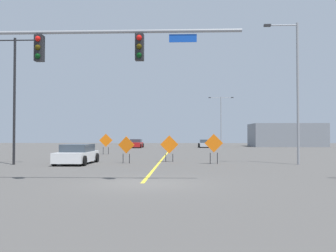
{
  "coord_description": "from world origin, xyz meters",
  "views": [
    {
      "loc": [
        1.57,
        -14.48,
        1.91
      ],
      "look_at": [
        -0.01,
        26.66,
        2.93
      ],
      "focal_mm": 39.17,
      "sensor_mm": 36.0,
      "label": 1
    }
  ],
  "objects_px": {
    "construction_sign_median_near": "(106,141)",
    "car_white_near": "(77,154)",
    "construction_sign_right_lane": "(169,146)",
    "construction_sign_median_far": "(126,146)",
    "car_red_approaching": "(136,144)",
    "street_lamp_near_left": "(295,86)",
    "street_lamp_far_left": "(221,116)",
    "street_lamp_near_right": "(14,89)",
    "construction_sign_right_shoulder": "(214,145)",
    "traffic_signal_assembly": "(40,60)",
    "car_silver_passing": "(205,144)"
  },
  "relations": [
    {
      "from": "traffic_signal_assembly",
      "to": "street_lamp_far_left",
      "type": "distance_m",
      "value": 54.0
    },
    {
      "from": "street_lamp_near_right",
      "to": "construction_sign_right_shoulder",
      "type": "bearing_deg",
      "value": 4.41
    },
    {
      "from": "construction_sign_median_near",
      "to": "construction_sign_right_lane",
      "type": "bearing_deg",
      "value": -56.46
    },
    {
      "from": "construction_sign_median_near",
      "to": "car_white_near",
      "type": "height_order",
      "value": "construction_sign_median_near"
    },
    {
      "from": "street_lamp_far_left",
      "to": "construction_sign_median_near",
      "type": "xyz_separation_m",
      "value": [
        -14.69,
        -30.71,
        -4.0
      ]
    },
    {
      "from": "street_lamp_far_left",
      "to": "construction_sign_right_lane",
      "type": "height_order",
      "value": "street_lamp_far_left"
    },
    {
      "from": "street_lamp_far_left",
      "to": "construction_sign_right_lane",
      "type": "relative_size",
      "value": 4.71
    },
    {
      "from": "construction_sign_median_far",
      "to": "construction_sign_median_near",
      "type": "relative_size",
      "value": 0.89
    },
    {
      "from": "street_lamp_far_left",
      "to": "car_silver_passing",
      "type": "xyz_separation_m",
      "value": [
        -3.49,
        -10.1,
        -4.73
      ]
    },
    {
      "from": "construction_sign_right_shoulder",
      "to": "car_white_near",
      "type": "bearing_deg",
      "value": -178.79
    },
    {
      "from": "construction_sign_median_far",
      "to": "car_red_approaching",
      "type": "height_order",
      "value": "construction_sign_median_far"
    },
    {
      "from": "car_red_approaching",
      "to": "construction_sign_right_shoulder",
      "type": "bearing_deg",
      "value": -73.57
    },
    {
      "from": "street_lamp_far_left",
      "to": "car_white_near",
      "type": "bearing_deg",
      "value": -108.21
    },
    {
      "from": "car_white_near",
      "to": "construction_sign_median_far",
      "type": "bearing_deg",
      "value": 10.62
    },
    {
      "from": "construction_sign_median_far",
      "to": "construction_sign_right_shoulder",
      "type": "distance_m",
      "value": 5.9
    },
    {
      "from": "construction_sign_median_near",
      "to": "construction_sign_right_lane",
      "type": "distance_m",
      "value": 12.09
    },
    {
      "from": "street_lamp_near_left",
      "to": "car_white_near",
      "type": "distance_m",
      "value": 15.06
    },
    {
      "from": "street_lamp_near_left",
      "to": "construction_sign_right_lane",
      "type": "xyz_separation_m",
      "value": [
        -8.31,
        2.05,
        -3.93
      ]
    },
    {
      "from": "traffic_signal_assembly",
      "to": "street_lamp_far_left",
      "type": "relative_size",
      "value": 1.38
    },
    {
      "from": "street_lamp_near_left",
      "to": "car_red_approaching",
      "type": "distance_m",
      "value": 34.35
    },
    {
      "from": "traffic_signal_assembly",
      "to": "construction_sign_right_lane",
      "type": "height_order",
      "value": "traffic_signal_assembly"
    },
    {
      "from": "construction_sign_right_shoulder",
      "to": "car_red_approaching",
      "type": "bearing_deg",
      "value": 106.43
    },
    {
      "from": "traffic_signal_assembly",
      "to": "street_lamp_far_left",
      "type": "xyz_separation_m",
      "value": [
        12.8,
        52.46,
        0.37
      ]
    },
    {
      "from": "traffic_signal_assembly",
      "to": "car_silver_passing",
      "type": "bearing_deg",
      "value": 77.61
    },
    {
      "from": "traffic_signal_assembly",
      "to": "car_white_near",
      "type": "distance_m",
      "value": 10.65
    },
    {
      "from": "street_lamp_far_left",
      "to": "construction_sign_median_far",
      "type": "distance_m",
      "value": 43.78
    },
    {
      "from": "construction_sign_median_far",
      "to": "construction_sign_right_shoulder",
      "type": "xyz_separation_m",
      "value": [
        5.88,
        -0.41,
        0.12
      ]
    },
    {
      "from": "construction_sign_median_far",
      "to": "car_silver_passing",
      "type": "height_order",
      "value": "construction_sign_median_far"
    },
    {
      "from": "car_red_approaching",
      "to": "car_white_near",
      "type": "bearing_deg",
      "value": -90.07
    },
    {
      "from": "street_lamp_near_left",
      "to": "street_lamp_near_right",
      "type": "bearing_deg",
      "value": -177.55
    },
    {
      "from": "traffic_signal_assembly",
      "to": "construction_sign_median_near",
      "type": "xyz_separation_m",
      "value": [
        -1.89,
        21.75,
        -3.63
      ]
    },
    {
      "from": "construction_sign_median_far",
      "to": "car_red_approaching",
      "type": "xyz_separation_m",
      "value": [
        -3.17,
        30.26,
        -0.54
      ]
    },
    {
      "from": "car_red_approaching",
      "to": "construction_sign_right_lane",
      "type": "bearing_deg",
      "value": -78.18
    },
    {
      "from": "traffic_signal_assembly",
      "to": "car_silver_passing",
      "type": "height_order",
      "value": "traffic_signal_assembly"
    },
    {
      "from": "street_lamp_near_right",
      "to": "car_silver_passing",
      "type": "height_order",
      "value": "street_lamp_near_right"
    },
    {
      "from": "construction_sign_median_far",
      "to": "car_silver_passing",
      "type": "distance_m",
      "value": 32.95
    },
    {
      "from": "street_lamp_near_left",
      "to": "construction_sign_median_far",
      "type": "relative_size",
      "value": 5.06
    },
    {
      "from": "street_lamp_near_right",
      "to": "car_red_approaching",
      "type": "xyz_separation_m",
      "value": [
        3.94,
        31.67,
        -4.27
      ]
    },
    {
      "from": "street_lamp_near_left",
      "to": "car_red_approaching",
      "type": "xyz_separation_m",
      "value": [
        -14.34,
        30.89,
        -4.49
      ]
    },
    {
      "from": "traffic_signal_assembly",
      "to": "construction_sign_right_shoulder",
      "type": "xyz_separation_m",
      "value": [
        7.8,
        9.85,
        -3.66
      ]
    },
    {
      "from": "street_lamp_near_left",
      "to": "street_lamp_far_left",
      "type": "xyz_separation_m",
      "value": [
        -0.3,
        42.83,
        0.2
      ]
    },
    {
      "from": "construction_sign_right_lane",
      "to": "street_lamp_near_right",
      "type": "bearing_deg",
      "value": -164.18
    },
    {
      "from": "construction_sign_right_shoulder",
      "to": "construction_sign_median_far",
      "type": "bearing_deg",
      "value": 176.02
    },
    {
      "from": "street_lamp_near_left",
      "to": "car_white_near",
      "type": "bearing_deg",
      "value": 179.88
    },
    {
      "from": "construction_sign_median_far",
      "to": "car_red_approaching",
      "type": "distance_m",
      "value": 30.43
    },
    {
      "from": "street_lamp_near_left",
      "to": "street_lamp_far_left",
      "type": "distance_m",
      "value": 42.83
    },
    {
      "from": "construction_sign_right_shoulder",
      "to": "construction_sign_right_lane",
      "type": "distance_m",
      "value": 3.52
    },
    {
      "from": "street_lamp_far_left",
      "to": "construction_sign_median_far",
      "type": "xyz_separation_m",
      "value": [
        -10.88,
        -42.2,
        -4.15
      ]
    },
    {
      "from": "street_lamp_near_right",
      "to": "street_lamp_far_left",
      "type": "relative_size",
      "value": 0.93
    },
    {
      "from": "street_lamp_near_right",
      "to": "street_lamp_far_left",
      "type": "xyz_separation_m",
      "value": [
        17.98,
        43.61,
        0.42
      ]
    }
  ]
}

